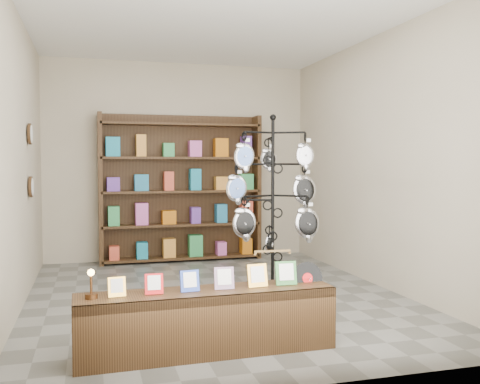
# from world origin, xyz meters

# --- Properties ---
(ground) EXTENTS (5.00, 5.00, 0.00)m
(ground) POSITION_xyz_m (0.00, 0.00, 0.00)
(ground) COLOR slate
(ground) RESTS_ON ground
(room_envelope) EXTENTS (5.00, 5.00, 5.00)m
(room_envelope) POSITION_xyz_m (0.00, 0.00, 1.85)
(room_envelope) COLOR #BBAF96
(room_envelope) RESTS_ON ground
(display_tree) EXTENTS (1.01, 0.94, 1.96)m
(display_tree) POSITION_xyz_m (0.48, -0.53, 1.14)
(display_tree) COLOR black
(display_tree) RESTS_ON ground
(front_shelf) EXTENTS (2.00, 0.45, 0.70)m
(front_shelf) POSITION_xyz_m (-0.46, -1.70, 0.25)
(front_shelf) COLOR black
(front_shelf) RESTS_ON ground
(back_shelving) EXTENTS (2.42, 0.36, 2.20)m
(back_shelving) POSITION_xyz_m (0.00, 2.30, 1.03)
(back_shelving) COLOR black
(back_shelving) RESTS_ON ground
(wall_clocks) EXTENTS (0.03, 0.24, 0.84)m
(wall_clocks) POSITION_xyz_m (-1.97, 0.80, 1.50)
(wall_clocks) COLOR black
(wall_clocks) RESTS_ON ground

